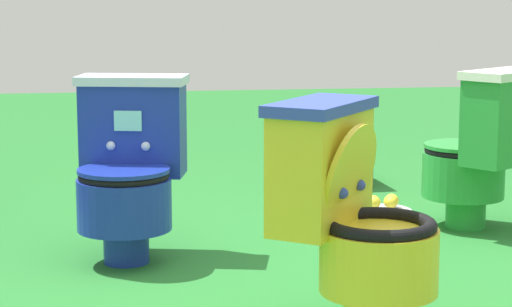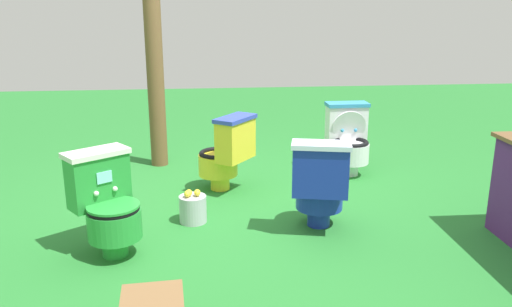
{
  "view_description": "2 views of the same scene",
  "coord_description": "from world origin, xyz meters",
  "px_view_note": "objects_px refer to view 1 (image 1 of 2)",
  "views": [
    {
      "loc": [
        -3.44,
        0.64,
        1.06
      ],
      "look_at": [
        0.15,
        0.11,
        0.46
      ],
      "focal_mm": 68.77,
      "sensor_mm": 36.0,
      "label": 1
    },
    {
      "loc": [
        4.08,
        -0.31,
        1.68
      ],
      "look_at": [
        -0.07,
        0.14,
        0.49
      ],
      "focal_mm": 36.16,
      "sensor_mm": 36.0,
      "label": 2
    }
  ],
  "objects_px": {
    "toilet_blue": "(128,167)",
    "lemon_bucket": "(383,235)",
    "toilet_green": "(482,149)",
    "small_crate": "(336,159)",
    "toilet_yellow": "(352,215)"
  },
  "relations": [
    {
      "from": "small_crate",
      "to": "lemon_bucket",
      "type": "bearing_deg",
      "value": 173.61
    },
    {
      "from": "toilet_blue",
      "to": "lemon_bucket",
      "type": "relative_size",
      "value": 2.63
    },
    {
      "from": "toilet_yellow",
      "to": "small_crate",
      "type": "relative_size",
      "value": 1.98
    },
    {
      "from": "toilet_blue",
      "to": "lemon_bucket",
      "type": "bearing_deg",
      "value": 179.13
    },
    {
      "from": "toilet_blue",
      "to": "toilet_yellow",
      "type": "relative_size",
      "value": 1.0
    },
    {
      "from": "toilet_green",
      "to": "toilet_yellow",
      "type": "bearing_deg",
      "value": -162.85
    },
    {
      "from": "toilet_green",
      "to": "toilet_yellow",
      "type": "xyz_separation_m",
      "value": [
        -1.19,
        0.89,
        0.0
      ]
    },
    {
      "from": "toilet_green",
      "to": "toilet_blue",
      "type": "xyz_separation_m",
      "value": [
        -0.23,
        1.56,
        0.0
      ]
    },
    {
      "from": "toilet_yellow",
      "to": "lemon_bucket",
      "type": "height_order",
      "value": "toilet_yellow"
    },
    {
      "from": "lemon_bucket",
      "to": "small_crate",
      "type": "bearing_deg",
      "value": -6.39
    },
    {
      "from": "toilet_yellow",
      "to": "lemon_bucket",
      "type": "xyz_separation_m",
      "value": [
        0.72,
        -0.31,
        -0.26
      ]
    },
    {
      "from": "toilet_blue",
      "to": "lemon_bucket",
      "type": "xyz_separation_m",
      "value": [
        -0.24,
        -0.98,
        -0.25
      ]
    },
    {
      "from": "lemon_bucket",
      "to": "toilet_yellow",
      "type": "bearing_deg",
      "value": 156.79
    },
    {
      "from": "toilet_blue",
      "to": "small_crate",
      "type": "xyz_separation_m",
      "value": [
        1.37,
        -1.16,
        -0.23
      ]
    },
    {
      "from": "toilet_blue",
      "to": "small_crate",
      "type": "distance_m",
      "value": 1.81
    }
  ]
}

